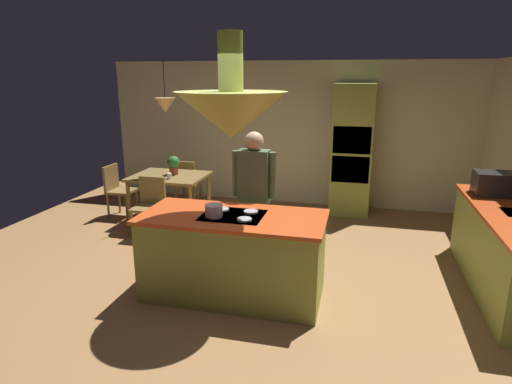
# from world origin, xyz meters

# --- Properties ---
(ground) EXTENTS (8.16, 8.16, 0.00)m
(ground) POSITION_xyz_m (0.00, 0.00, 0.00)
(ground) COLOR #9E7042
(wall_back) EXTENTS (6.80, 0.10, 2.55)m
(wall_back) POSITION_xyz_m (0.00, 3.45, 1.27)
(wall_back) COLOR beige
(wall_back) RESTS_ON ground
(kitchen_island) EXTENTS (1.93, 0.91, 0.92)m
(kitchen_island) POSITION_xyz_m (0.00, -0.20, 0.46)
(kitchen_island) COLOR #939E42
(kitchen_island) RESTS_ON ground
(counter_run_right) EXTENTS (0.73, 2.38, 0.90)m
(counter_run_right) POSITION_xyz_m (2.84, 0.60, 0.46)
(counter_run_right) COLOR #939E42
(counter_run_right) RESTS_ON ground
(oven_tower) EXTENTS (0.66, 0.62, 2.18)m
(oven_tower) POSITION_xyz_m (1.10, 3.04, 1.09)
(oven_tower) COLOR #939E42
(oven_tower) RESTS_ON ground
(dining_table) EXTENTS (1.15, 0.93, 0.76)m
(dining_table) POSITION_xyz_m (-1.70, 1.90, 0.67)
(dining_table) COLOR olive
(dining_table) RESTS_ON ground
(person_at_island) EXTENTS (0.53, 0.22, 1.68)m
(person_at_island) POSITION_xyz_m (0.05, 0.52, 0.97)
(person_at_island) COLOR tan
(person_at_island) RESTS_ON ground
(range_hood) EXTENTS (1.10, 1.10, 1.00)m
(range_hood) POSITION_xyz_m (0.00, -0.20, 1.96)
(range_hood) COLOR #939E42
(pendant_light_over_table) EXTENTS (0.32, 0.32, 0.82)m
(pendant_light_over_table) POSITION_xyz_m (-1.70, 1.90, 1.86)
(pendant_light_over_table) COLOR #E0B266
(chair_facing_island) EXTENTS (0.40, 0.40, 0.87)m
(chair_facing_island) POSITION_xyz_m (-1.70, 1.22, 0.50)
(chair_facing_island) COLOR olive
(chair_facing_island) RESTS_ON ground
(chair_by_back_wall) EXTENTS (0.40, 0.40, 0.87)m
(chair_by_back_wall) POSITION_xyz_m (-1.70, 2.58, 0.50)
(chair_by_back_wall) COLOR olive
(chair_by_back_wall) RESTS_ON ground
(chair_at_corner) EXTENTS (0.40, 0.40, 0.87)m
(chair_at_corner) POSITION_xyz_m (-2.65, 1.90, 0.50)
(chair_at_corner) COLOR olive
(chair_at_corner) RESTS_ON ground
(potted_plant_on_table) EXTENTS (0.20, 0.20, 0.30)m
(potted_plant_on_table) POSITION_xyz_m (-1.65, 1.97, 0.93)
(potted_plant_on_table) COLOR #99382D
(potted_plant_on_table) RESTS_ON dining_table
(cup_on_table) EXTENTS (0.07, 0.07, 0.09)m
(cup_on_table) POSITION_xyz_m (-1.59, 1.67, 0.81)
(cup_on_table) COLOR white
(cup_on_table) RESTS_ON dining_table
(microwave_on_counter) EXTENTS (0.46, 0.36, 0.28)m
(microwave_on_counter) POSITION_xyz_m (2.84, 1.30, 1.04)
(microwave_on_counter) COLOR #232326
(microwave_on_counter) RESTS_ON counter_run_right
(cooking_pot_on_cooktop) EXTENTS (0.18, 0.18, 0.12)m
(cooking_pot_on_cooktop) POSITION_xyz_m (-0.16, -0.33, 0.98)
(cooking_pot_on_cooktop) COLOR #B2B2B7
(cooking_pot_on_cooktop) RESTS_ON kitchen_island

